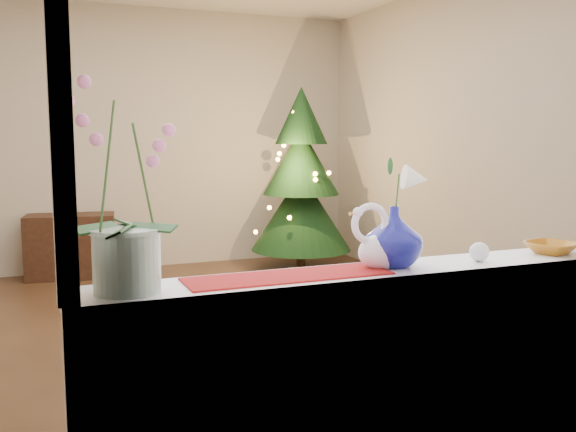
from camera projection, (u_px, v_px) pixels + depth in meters
name	position (u px, v px, depth m)	size (l,w,h in m)	color
ground	(212.00, 332.00, 4.56)	(5.00, 5.00, 0.00)	#362116
wall_back	(146.00, 139.00, 6.69)	(4.50, 0.10, 2.70)	beige
wall_front	(411.00, 147.00, 2.10)	(4.50, 0.10, 2.70)	beige
wall_right	(476.00, 140.00, 5.24)	(0.10, 5.00, 2.70)	beige
window_apron	(399.00, 407.00, 2.25)	(2.20, 0.08, 0.88)	white
windowsill	(388.00, 274.00, 2.27)	(2.20, 0.26, 0.04)	white
window_frame	(408.00, 38.00, 2.08)	(2.22, 0.06, 1.60)	white
runner	(289.00, 276.00, 2.13)	(0.70, 0.20, 0.01)	maroon
orchid_pot	(124.00, 186.00, 1.88)	(0.22, 0.22, 0.64)	silver
swan	(383.00, 237.00, 2.26)	(0.26, 0.12, 0.22)	white
blue_vase	(394.00, 232.00, 2.28)	(0.24, 0.24, 0.25)	#090C5E
lily	(395.00, 171.00, 2.26)	(0.14, 0.08, 0.19)	silver
paperweight	(479.00, 252.00, 2.38)	(0.07, 0.07, 0.07)	silver
amber_dish	(552.00, 249.00, 2.55)	(0.16, 0.16, 0.04)	#955912
xmas_tree	(301.00, 180.00, 6.55)	(1.03, 1.03, 1.88)	black
side_table	(71.00, 246.00, 6.29)	(0.83, 0.42, 0.62)	black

